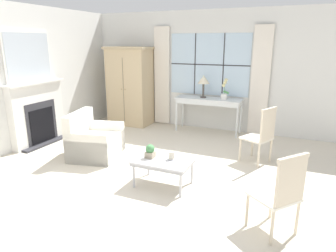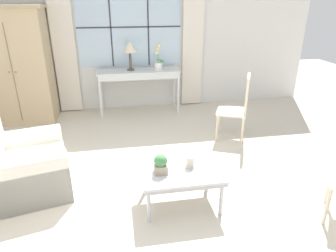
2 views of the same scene
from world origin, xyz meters
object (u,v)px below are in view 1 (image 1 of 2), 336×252
at_px(console_table, 209,102).
at_px(armchair_upholstered, 95,142).
at_px(side_chair_wooden, 262,133).
at_px(coffee_table, 163,163).
at_px(fireplace, 37,108).
at_px(table_lamp, 204,80).
at_px(potted_orchid, 224,92).
at_px(armoire, 130,86).
at_px(pillar_candle, 172,156).
at_px(potted_plant_small, 150,151).
at_px(accent_chair_wooden, 282,191).

distance_m(console_table, armchair_upholstered, 2.85).
relative_size(side_chair_wooden, coffee_table, 1.21).
bearing_deg(fireplace, coffee_table, -12.60).
bearing_deg(armchair_upholstered, table_lamp, 60.66).
xyz_separation_m(potted_orchid, coffee_table, (-0.19, -2.91, -0.63)).
relative_size(armoire, coffee_table, 2.34).
distance_m(console_table, pillar_candle, 2.91).
relative_size(console_table, armchair_upholstered, 1.40).
bearing_deg(pillar_candle, potted_orchid, 88.41).
bearing_deg(pillar_candle, armchair_upholstered, 164.32).
bearing_deg(side_chair_wooden, table_lamp, 135.66).
distance_m(fireplace, side_chair_wooden, 4.48).
xyz_separation_m(fireplace, armchair_upholstered, (1.53, -0.15, -0.48)).
bearing_deg(pillar_candle, side_chair_wooden, 51.47).
bearing_deg(potted_plant_small, side_chair_wooden, 45.46).
relative_size(console_table, side_chair_wooden, 1.50).
relative_size(console_table, accent_chair_wooden, 1.56).
distance_m(coffee_table, pillar_candle, 0.16).
xyz_separation_m(armoire, accent_chair_wooden, (3.91, -3.47, -0.44)).
bearing_deg(armchair_upholstered, coffee_table, -18.64).
relative_size(side_chair_wooden, accent_chair_wooden, 1.04).
height_order(armoire, accent_chair_wooden, armoire).
bearing_deg(pillar_candle, coffee_table, -150.00).
height_order(table_lamp, armchair_upholstered, table_lamp).
bearing_deg(potted_plant_small, armchair_upholstered, 158.85).
xyz_separation_m(console_table, potted_plant_small, (-0.03, -2.95, -0.22)).
relative_size(potted_orchid, pillar_candle, 3.69).
xyz_separation_m(armchair_upholstered, coffee_table, (1.67, -0.56, 0.08)).
height_order(armchair_upholstered, side_chair_wooden, side_chair_wooden).
bearing_deg(potted_plant_small, coffee_table, -0.05).
height_order(potted_orchid, accent_chair_wooden, potted_orchid).
xyz_separation_m(armoire, pillar_candle, (2.36, -2.82, -0.52)).
distance_m(side_chair_wooden, pillar_candle, 1.78).
bearing_deg(pillar_candle, accent_chair_wooden, -22.86).
bearing_deg(console_table, side_chair_wooden, -46.87).
bearing_deg(armoire, accent_chair_wooden, -41.60).
distance_m(table_lamp, potted_orchid, 0.56).
height_order(fireplace, accent_chair_wooden, fireplace).
distance_m(armchair_upholstered, accent_chair_wooden, 3.54).
distance_m(console_table, coffee_table, 2.98).
xyz_separation_m(side_chair_wooden, potted_plant_small, (-1.43, -1.46, -0.05)).
relative_size(fireplace, coffee_table, 2.73).
height_order(potted_orchid, coffee_table, potted_orchid).
distance_m(console_table, potted_plant_small, 2.96).
bearing_deg(armchair_upholstered, armoire, 103.94).
bearing_deg(armchair_upholstered, pillar_candle, -15.68).
bearing_deg(table_lamp, armoire, -177.61).
bearing_deg(armoire, fireplace, -113.78).
bearing_deg(console_table, potted_orchid, -6.52).
height_order(armoire, pillar_candle, armoire).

